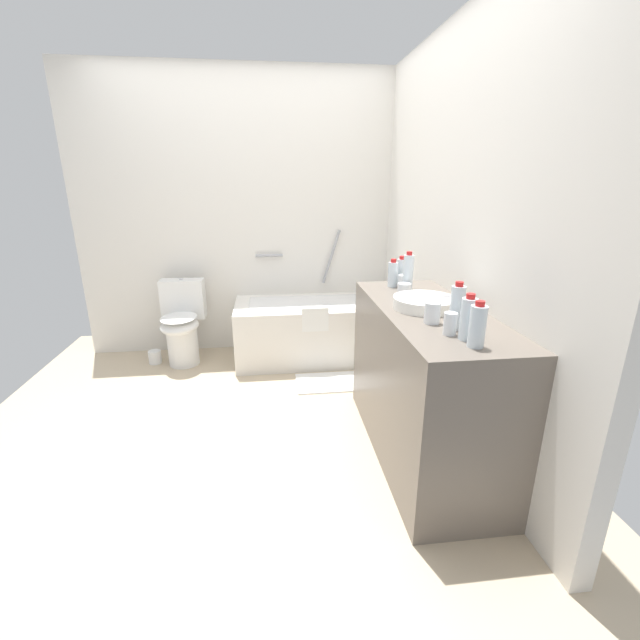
{
  "coord_description": "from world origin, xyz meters",
  "views": [
    {
      "loc": [
        0.17,
        -2.67,
        1.57
      ],
      "look_at": [
        0.51,
        0.11,
        0.65
      ],
      "focal_mm": 23.94,
      "sensor_mm": 36.0,
      "label": 1
    }
  ],
  "objects_px": {
    "toilet": "(182,324)",
    "sink_faucet": "(459,301)",
    "water_bottle_2": "(468,319)",
    "bath_mat": "(333,382)",
    "drinking_glass_1": "(432,313)",
    "water_bottle_1": "(457,307)",
    "toilet_paper_roll": "(155,357)",
    "drinking_glass_3": "(404,290)",
    "water_bottle_4": "(401,272)",
    "drinking_glass_0": "(404,282)",
    "water_bottle_0": "(408,274)",
    "water_bottle_3": "(393,274)",
    "bathtub": "(315,328)",
    "water_bottle_5": "(477,326)",
    "sink_basin": "(425,303)",
    "drinking_glass_2": "(450,324)"
  },
  "relations": [
    {
      "from": "toilet",
      "to": "sink_faucet",
      "type": "xyz_separation_m",
      "value": [
        1.82,
        -1.53,
        0.57
      ]
    },
    {
      "from": "water_bottle_2",
      "to": "bath_mat",
      "type": "distance_m",
      "value": 1.78
    },
    {
      "from": "water_bottle_2",
      "to": "drinking_glass_1",
      "type": "relative_size",
      "value": 1.99
    },
    {
      "from": "water_bottle_1",
      "to": "toilet_paper_roll",
      "type": "distance_m",
      "value": 2.84
    },
    {
      "from": "drinking_glass_3",
      "to": "drinking_glass_1",
      "type": "bearing_deg",
      "value": -91.88
    },
    {
      "from": "water_bottle_4",
      "to": "bath_mat",
      "type": "distance_m",
      "value": 1.12
    },
    {
      "from": "toilet",
      "to": "water_bottle_4",
      "type": "distance_m",
      "value": 2.02
    },
    {
      "from": "drinking_glass_0",
      "to": "toilet_paper_roll",
      "type": "bearing_deg",
      "value": 150.57
    },
    {
      "from": "water_bottle_0",
      "to": "water_bottle_3",
      "type": "bearing_deg",
      "value": 102.59
    },
    {
      "from": "bathtub",
      "to": "water_bottle_1",
      "type": "height_order",
      "value": "bathtub"
    },
    {
      "from": "water_bottle_4",
      "to": "water_bottle_5",
      "type": "bearing_deg",
      "value": -91.19
    },
    {
      "from": "toilet",
      "to": "water_bottle_3",
      "type": "height_order",
      "value": "water_bottle_3"
    },
    {
      "from": "sink_basin",
      "to": "drinking_glass_1",
      "type": "relative_size",
      "value": 3.32
    },
    {
      "from": "bathtub",
      "to": "water_bottle_4",
      "type": "relative_size",
      "value": 7.34
    },
    {
      "from": "sink_basin",
      "to": "bath_mat",
      "type": "height_order",
      "value": "sink_basin"
    },
    {
      "from": "bathtub",
      "to": "drinking_glass_2",
      "type": "distance_m",
      "value": 2.07
    },
    {
      "from": "bathtub",
      "to": "drinking_glass_2",
      "type": "height_order",
      "value": "bathtub"
    },
    {
      "from": "water_bottle_0",
      "to": "toilet_paper_roll",
      "type": "distance_m",
      "value": 2.44
    },
    {
      "from": "sink_basin",
      "to": "drinking_glass_1",
      "type": "xyz_separation_m",
      "value": [
        -0.05,
        -0.25,
        0.02
      ]
    },
    {
      "from": "water_bottle_4",
      "to": "drinking_glass_3",
      "type": "bearing_deg",
      "value": -103.45
    },
    {
      "from": "sink_faucet",
      "to": "drinking_glass_1",
      "type": "bearing_deg",
      "value": -135.39
    },
    {
      "from": "water_bottle_0",
      "to": "bath_mat",
      "type": "relative_size",
      "value": 0.44
    },
    {
      "from": "sink_faucet",
      "to": "water_bottle_0",
      "type": "height_order",
      "value": "water_bottle_0"
    },
    {
      "from": "bathtub",
      "to": "drinking_glass_1",
      "type": "bearing_deg",
      "value": -77.48
    },
    {
      "from": "water_bottle_1",
      "to": "drinking_glass_3",
      "type": "xyz_separation_m",
      "value": [
        -0.06,
        0.6,
        -0.07
      ]
    },
    {
      "from": "sink_basin",
      "to": "water_bottle_3",
      "type": "relative_size",
      "value": 1.89
    },
    {
      "from": "toilet",
      "to": "water_bottle_4",
      "type": "relative_size",
      "value": 3.83
    },
    {
      "from": "sink_faucet",
      "to": "water_bottle_3",
      "type": "bearing_deg",
      "value": 114.41
    },
    {
      "from": "drinking_glass_3",
      "to": "water_bottle_3",
      "type": "bearing_deg",
      "value": 89.04
    },
    {
      "from": "toilet",
      "to": "water_bottle_0",
      "type": "xyz_separation_m",
      "value": [
        1.63,
        -1.2,
        0.66
      ]
    },
    {
      "from": "water_bottle_3",
      "to": "drinking_glass_3",
      "type": "xyz_separation_m",
      "value": [
        -0.0,
        -0.26,
        -0.04
      ]
    },
    {
      "from": "water_bottle_0",
      "to": "bathtub",
      "type": "bearing_deg",
      "value": 111.04
    },
    {
      "from": "sink_faucet",
      "to": "drinking_glass_0",
      "type": "distance_m",
      "value": 0.48
    },
    {
      "from": "water_bottle_2",
      "to": "drinking_glass_1",
      "type": "height_order",
      "value": "water_bottle_2"
    },
    {
      "from": "toilet",
      "to": "drinking_glass_3",
      "type": "distance_m",
      "value": 2.11
    },
    {
      "from": "bathtub",
      "to": "drinking_glass_0",
      "type": "height_order",
      "value": "bathtub"
    },
    {
      "from": "toilet_paper_roll",
      "to": "water_bottle_3",
      "type": "bearing_deg",
      "value": -28.72
    },
    {
      "from": "drinking_glass_0",
      "to": "water_bottle_2",
      "type": "bearing_deg",
      "value": -90.74
    },
    {
      "from": "water_bottle_2",
      "to": "drinking_glass_1",
      "type": "distance_m",
      "value": 0.25
    },
    {
      "from": "water_bottle_1",
      "to": "drinking_glass_2",
      "type": "xyz_separation_m",
      "value": [
        -0.06,
        -0.07,
        -0.05
      ]
    },
    {
      "from": "bathtub",
      "to": "water_bottle_2",
      "type": "xyz_separation_m",
      "value": [
        0.46,
        -1.99,
        0.71
      ]
    },
    {
      "from": "water_bottle_5",
      "to": "bath_mat",
      "type": "bearing_deg",
      "value": 103.62
    },
    {
      "from": "water_bottle_5",
      "to": "drinking_glass_1",
      "type": "relative_size",
      "value": 1.92
    },
    {
      "from": "toilet_paper_roll",
      "to": "drinking_glass_0",
      "type": "bearing_deg",
      "value": -29.43
    },
    {
      "from": "water_bottle_3",
      "to": "drinking_glass_0",
      "type": "xyz_separation_m",
      "value": [
        0.06,
        -0.06,
        -0.04
      ]
    },
    {
      "from": "water_bottle_2",
      "to": "bath_mat",
      "type": "relative_size",
      "value": 0.35
    },
    {
      "from": "water_bottle_4",
      "to": "drinking_glass_2",
      "type": "bearing_deg",
      "value": -94.2
    },
    {
      "from": "water_bottle_0",
      "to": "water_bottle_4",
      "type": "height_order",
      "value": "water_bottle_0"
    },
    {
      "from": "drinking_glass_3",
      "to": "bath_mat",
      "type": "bearing_deg",
      "value": 114.64
    },
    {
      "from": "water_bottle_4",
      "to": "drinking_glass_1",
      "type": "xyz_separation_m",
      "value": [
        -0.09,
        -0.81,
        -0.04
      ]
    }
  ]
}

